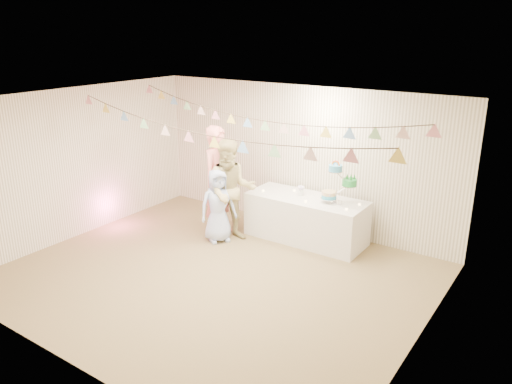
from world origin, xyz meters
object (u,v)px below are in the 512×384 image
Objects in this scene: person_child at (218,206)px; cake_stand at (338,185)px; person_adult_a at (219,181)px; person_adult_b at (231,191)px; table at (306,219)px.

cake_stand is at bearing -28.43° from person_child.
person_adult_a is (-1.98, -0.65, -0.11)m from cake_stand.
person_adult_a is 0.48m from person_child.
person_adult_b is (-1.63, -0.77, -0.19)m from cake_stand.
person_adult_a is at bearing 121.94° from person_adult_b.
table is 1.06× the size of person_adult_a.
cake_stand is at bearing -14.51° from person_adult_b.
person_adult_b is at bearing -154.84° from cake_stand.
person_adult_b is at bearing -6.49° from person_child.
person_child is at bearing -169.83° from person_adult_b.
person_child is at bearing -144.03° from person_adult_a.
cake_stand is 0.34× the size of person_adult_a.
person_adult_b is at bearing -106.33° from person_adult_a.
person_adult_a is 0.37m from person_adult_b.
person_adult_a is 1.10× the size of person_adult_b.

